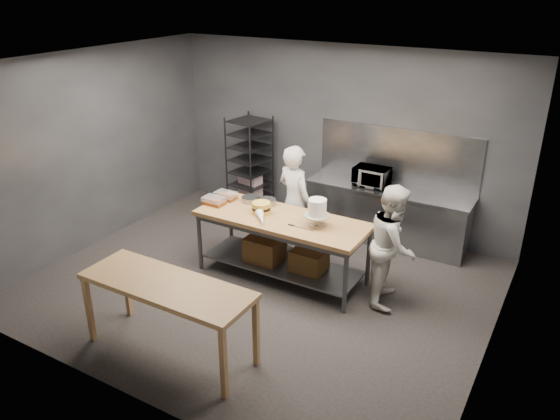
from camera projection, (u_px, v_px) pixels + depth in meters
name	position (u px, v px, depth m)	size (l,w,h in m)	color
ground	(260.00, 285.00, 7.57)	(6.00, 6.00, 0.00)	black
back_wall	(340.00, 138.00, 8.96)	(6.00, 0.04, 3.00)	#4C4F54
work_table	(282.00, 241.00, 7.57)	(2.40, 0.90, 0.92)	olive
near_counter	(167.00, 290.00, 5.92)	(2.00, 0.70, 0.90)	olive
back_counter	(386.00, 215.00, 8.66)	(2.60, 0.60, 0.90)	slate
splashback_panel	(397.00, 156.00, 8.54)	(2.60, 0.02, 0.90)	slate
speed_rack	(250.00, 167.00, 9.60)	(0.68, 0.73, 1.75)	black
chef_behind	(294.00, 201.00, 8.11)	(0.63, 0.41, 1.73)	silver
chef_right	(393.00, 245.00, 6.93)	(0.78, 0.61, 1.61)	silver
microwave	(371.00, 177.00, 8.56)	(0.54, 0.37, 0.30)	black
frosted_cake_stand	(317.00, 210.00, 7.09)	(0.34, 0.34, 0.38)	#B8AE93
layer_cake	(261.00, 208.00, 7.54)	(0.26, 0.26, 0.16)	gold
cake_pans	(259.00, 201.00, 7.90)	(0.52, 0.30, 0.07)	gray
piping_bag	(261.00, 218.00, 7.28)	(0.12, 0.12, 0.38)	white
offset_spatula	(297.00, 227.00, 7.15)	(0.36, 0.02, 0.02)	slate
pastry_clamshells	(220.00, 198.00, 7.93)	(0.34, 0.46, 0.11)	brown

